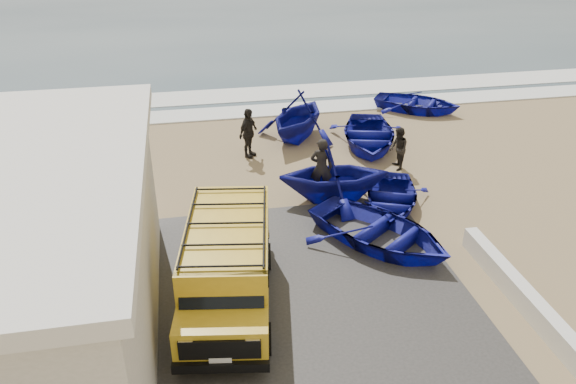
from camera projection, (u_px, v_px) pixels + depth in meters
ground at (293, 264)px, 14.91m from camera, size 160.00×160.00×0.00m
slab at (225, 322)px, 12.82m from camera, size 12.00×10.00×0.05m
surf_line at (241, 112)px, 25.31m from camera, size 180.00×1.60×0.06m
surf_wash at (235, 95)px, 27.49m from camera, size 180.00×2.20×0.04m
parapet at (530, 304)px, 13.01m from camera, size 0.35×6.00×0.55m
van at (228, 263)px, 12.99m from camera, size 2.65×5.12×2.09m
boat_near_left at (380, 231)px, 15.53m from camera, size 5.01×5.24×0.88m
boat_near_right at (391, 197)px, 17.48m from camera, size 3.47×3.98×0.69m
boat_mid_left at (334, 174)px, 17.62m from camera, size 3.73×3.30×1.83m
boat_mid_right at (368, 135)px, 21.79m from camera, size 4.02×4.88×0.88m
boat_far_left at (298, 115)px, 22.19m from camera, size 4.75×4.87×1.95m
boat_far_right at (417, 103)px, 25.35m from camera, size 4.67×4.40×0.79m
fisherman_front at (321, 167)px, 17.92m from camera, size 0.80×0.61×1.97m
fisherman_middle at (398, 149)px, 19.77m from camera, size 0.66×0.81×1.55m
fisherman_back at (248, 133)px, 20.64m from camera, size 1.04×1.14×1.87m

